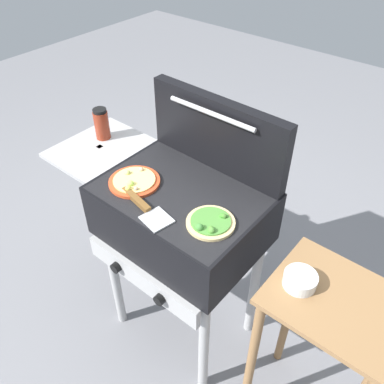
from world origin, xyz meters
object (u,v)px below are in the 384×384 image
object	(u,v)px
prep_table	(324,339)
pizza_veggie	(211,223)
sauce_jar	(102,124)
grill	(179,217)
pizza_cheese	(134,181)
topping_bowl_near	(300,280)
spatula	(144,207)

from	to	relation	value
prep_table	pizza_veggie	bearing A→B (deg)	-170.58
pizza_veggie	sauce_jar	bearing A→B (deg)	169.08
grill	pizza_cheese	bearing A→B (deg)	-153.84
pizza_veggie	pizza_cheese	size ratio (longest dim) A/B	0.85
pizza_cheese	prep_table	xyz separation A→B (m)	(0.83, 0.08, -0.35)
topping_bowl_near	spatula	bearing A→B (deg)	-166.32
topping_bowl_near	prep_table	bearing A→B (deg)	11.82
topping_bowl_near	pizza_cheese	bearing A→B (deg)	-175.45
pizza_veggie	pizza_cheese	world-z (taller)	same
prep_table	topping_bowl_near	size ratio (longest dim) A/B	7.12
sauce_jar	topping_bowl_near	world-z (taller)	sauce_jar
pizza_veggie	sauce_jar	xyz separation A→B (m)	(-0.72, 0.14, 0.06)
sauce_jar	spatula	xyz separation A→B (m)	(0.49, -0.23, -0.06)
pizza_cheese	topping_bowl_near	size ratio (longest dim) A/B	1.80
topping_bowl_near	sauce_jar	bearing A→B (deg)	175.17
spatula	prep_table	bearing A→B (deg)	13.34
pizza_veggie	pizza_cheese	xyz separation A→B (m)	(-0.37, -0.01, -0.00)
grill	topping_bowl_near	distance (m)	0.55
grill	prep_table	world-z (taller)	grill
pizza_veggie	topping_bowl_near	xyz separation A→B (m)	(0.33, 0.05, -0.09)
pizza_veggie	topping_bowl_near	world-z (taller)	pizza_veggie
spatula	grill	bearing A→B (deg)	82.01
grill	pizza_cheese	size ratio (longest dim) A/B	4.77
pizza_veggie	sauce_jar	size ratio (longest dim) A/B	1.21
pizza_cheese	grill	bearing A→B (deg)	26.16
prep_table	topping_bowl_near	distance (m)	0.29
pizza_veggie	prep_table	world-z (taller)	pizza_veggie
pizza_veggie	spatula	world-z (taller)	pizza_veggie
pizza_cheese	sauce_jar	world-z (taller)	sauce_jar
pizza_cheese	prep_table	size ratio (longest dim) A/B	0.25
grill	pizza_veggie	bearing A→B (deg)	-18.92
sauce_jar	prep_table	distance (m)	1.25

